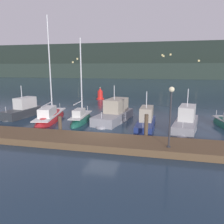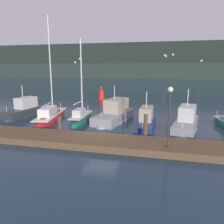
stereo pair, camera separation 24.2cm
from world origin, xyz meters
The scene contains 13 objects.
ground_plane centered at (0.00, 0.00, 0.00)m, with size 400.00×400.00×0.00m, color #1E3347.
dock centered at (0.00, -1.70, 0.23)m, with size 27.27×2.80×0.45m, color brown.
mooring_pile_1 centered at (-3.36, -0.05, 0.73)m, with size 0.28×0.28×1.46m, color #4C3D2D.
mooring_pile_2 centered at (3.36, -0.05, 0.97)m, with size 0.28×0.28×1.94m, color #4C3D2D.
motorboat_berth_1 centered at (-10.14, 5.01, 0.39)m, with size 2.50×5.38×3.83m.
sailboat_berth_2 centered at (-6.48, 4.20, 0.13)m, with size 3.32×8.06×10.93m.
sailboat_berth_3 centered at (-3.20, 4.13, 0.15)m, with size 1.60×5.10×8.59m.
motorboat_berth_4 centered at (-0.14, 5.28, 0.39)m, with size 3.49×6.93×4.06m.
motorboat_berth_5 centered at (3.12, 3.35, 0.27)m, with size 1.67×5.35×3.83m.
motorboat_berth_6 centered at (6.53, 3.86, 0.34)m, with size 2.99×6.28×4.00m.
channel_buoy centered at (-5.47, 19.21, 0.76)m, with size 1.29×1.29×2.02m.
dock_lamppost centered at (4.89, -2.33, 2.94)m, with size 0.32×0.32×3.68m.
hillside_backdrop centered at (-2.29, 98.15, 7.72)m, with size 240.00×23.00×16.76m.
Camera 1 is at (4.26, -15.37, 5.24)m, focal length 35.00 mm.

